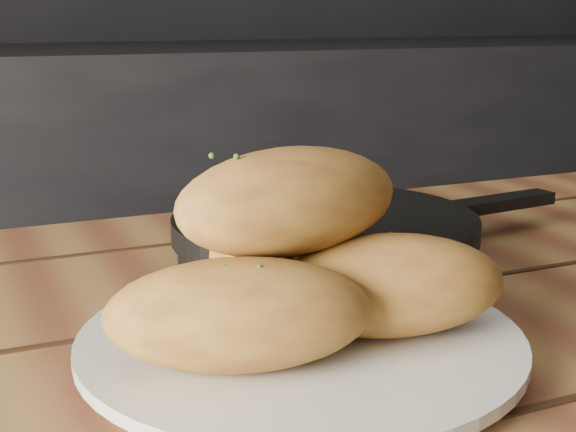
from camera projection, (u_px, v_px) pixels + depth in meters
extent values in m
cube|color=black|center=(202.00, 255.00, 1.76)|extent=(2.80, 0.60, 0.90)
cube|color=olive|center=(492.00, 359.00, 0.56)|extent=(1.58, 0.85, 0.04)
cylinder|color=silver|center=(301.00, 350.00, 0.51)|extent=(0.26, 0.26, 0.01)
cylinder|color=silver|center=(301.00, 338.00, 0.51)|extent=(0.28, 0.28, 0.01)
ellipsoid|color=#AF8130|center=(239.00, 315.00, 0.45)|extent=(0.17, 0.11, 0.07)
ellipsoid|color=#AF8130|center=(389.00, 285.00, 0.50)|extent=(0.16, 0.11, 0.07)
ellipsoid|color=#AF8130|center=(261.00, 261.00, 0.55)|extent=(0.09, 0.15, 0.07)
ellipsoid|color=#AF8130|center=(290.00, 201.00, 0.48)|extent=(0.15, 0.09, 0.07)
cylinder|color=black|center=(324.00, 248.00, 0.71)|extent=(0.26, 0.26, 0.03)
cylinder|color=black|center=(325.00, 226.00, 0.70)|extent=(0.27, 0.27, 0.02)
cube|color=black|center=(495.00, 204.00, 0.79)|extent=(0.14, 0.04, 0.01)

